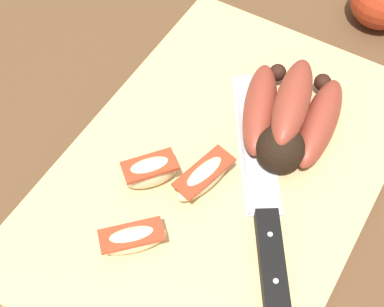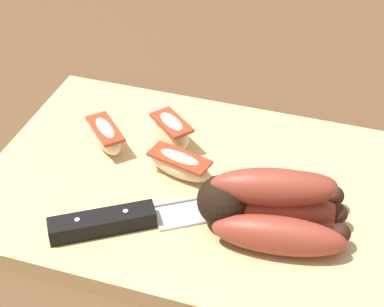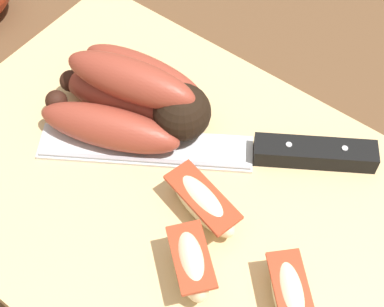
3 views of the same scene
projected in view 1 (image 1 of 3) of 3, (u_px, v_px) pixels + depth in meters
name	position (u px, v px, depth m)	size (l,w,h in m)	color
ground_plane	(224.00, 197.00, 0.60)	(6.00, 6.00, 0.00)	brown
cutting_board	(219.00, 175.00, 0.60)	(0.44, 0.30, 0.02)	tan
banana_bunch	(289.00, 116.00, 0.60)	(0.14, 0.12, 0.07)	black
chefs_knife	(265.00, 216.00, 0.55)	(0.25, 0.18, 0.02)	silver
apple_wedge_near	(132.00, 239.00, 0.53)	(0.06, 0.06, 0.03)	beige
apple_wedge_middle	(150.00, 172.00, 0.57)	(0.06, 0.05, 0.04)	beige
apple_wedge_far	(204.00, 177.00, 0.57)	(0.07, 0.04, 0.03)	beige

